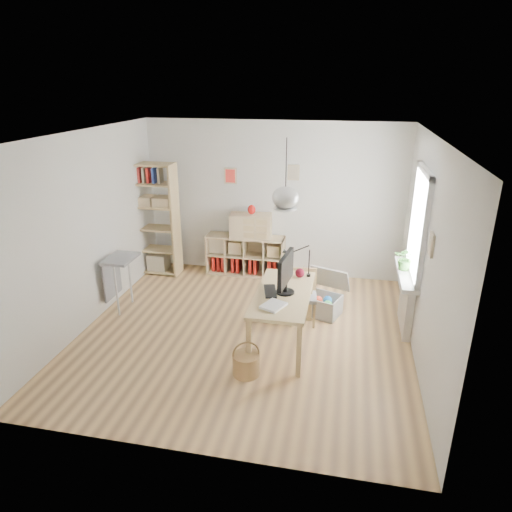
% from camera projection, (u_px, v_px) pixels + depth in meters
% --- Properties ---
extents(ground, '(4.50, 4.50, 0.00)m').
position_uv_depth(ground, '(245.00, 333.00, 6.39)').
color(ground, tan).
rests_on(ground, ground).
extents(room_shell, '(4.50, 4.50, 4.50)m').
position_uv_depth(room_shell, '(285.00, 198.00, 5.42)').
color(room_shell, silver).
rests_on(room_shell, ground).
extents(window_unit, '(0.07, 1.16, 1.46)m').
position_uv_depth(window_unit, '(420.00, 224.00, 5.96)').
color(window_unit, white).
rests_on(window_unit, ground).
extents(radiator, '(0.10, 0.80, 0.80)m').
position_uv_depth(radiator, '(406.00, 303.00, 6.38)').
color(radiator, silver).
rests_on(radiator, ground).
extents(windowsill, '(0.22, 1.20, 0.06)m').
position_uv_depth(windowsill, '(406.00, 274.00, 6.23)').
color(windowsill, white).
rests_on(windowsill, radiator).
extents(desk, '(0.70, 1.50, 0.75)m').
position_uv_depth(desk, '(283.00, 299.00, 5.91)').
color(desk, '#D2B678').
rests_on(desk, ground).
extents(cube_shelf, '(1.40, 0.38, 0.72)m').
position_uv_depth(cube_shelf, '(245.00, 258.00, 8.27)').
color(cube_shelf, beige).
rests_on(cube_shelf, ground).
extents(tall_bookshelf, '(0.80, 0.38, 2.00)m').
position_uv_depth(tall_bookshelf, '(154.00, 215.00, 8.02)').
color(tall_bookshelf, '#D2B678').
rests_on(tall_bookshelf, ground).
extents(side_table, '(0.40, 0.55, 0.85)m').
position_uv_depth(side_table, '(117.00, 268.00, 6.85)').
color(side_table, '#99999C').
rests_on(side_table, ground).
extents(chair, '(0.42, 0.42, 0.78)m').
position_uv_depth(chair, '(303.00, 293.00, 6.57)').
color(chair, '#99999C').
rests_on(chair, ground).
extents(wicker_basket, '(0.32, 0.32, 0.45)m').
position_uv_depth(wicker_basket, '(246.00, 364.00, 5.44)').
color(wicker_basket, '#966943').
rests_on(wicker_basket, ground).
extents(storage_chest, '(0.79, 0.84, 0.63)m').
position_uv_depth(storage_chest, '(322.00, 300.00, 6.89)').
color(storage_chest, silver).
rests_on(storage_chest, ground).
extents(monitor, '(0.24, 0.60, 0.52)m').
position_uv_depth(monitor, '(286.00, 272.00, 5.76)').
color(monitor, black).
rests_on(monitor, desk).
extents(keyboard, '(0.24, 0.42, 0.02)m').
position_uv_depth(keyboard, '(270.00, 291.00, 5.89)').
color(keyboard, black).
rests_on(keyboard, desk).
extents(task_lamp, '(0.39, 0.14, 0.42)m').
position_uv_depth(task_lamp, '(295.00, 258.00, 6.24)').
color(task_lamp, black).
rests_on(task_lamp, desk).
extents(yarn_ball, '(0.13, 0.13, 0.13)m').
position_uv_depth(yarn_ball, '(300.00, 273.00, 6.31)').
color(yarn_ball, '#4B0A13').
rests_on(yarn_ball, desk).
extents(paper_tray, '(0.33, 0.36, 0.03)m').
position_uv_depth(paper_tray, '(274.00, 306.00, 5.51)').
color(paper_tray, white).
rests_on(paper_tray, desk).
extents(drawer_chest, '(0.75, 0.40, 0.41)m').
position_uv_depth(drawer_chest, '(251.00, 226.00, 7.98)').
color(drawer_chest, beige).
rests_on(drawer_chest, cube_shelf).
extents(red_vase, '(0.14, 0.14, 0.17)m').
position_uv_depth(red_vase, '(252.00, 210.00, 7.87)').
color(red_vase, '#A0110D').
rests_on(red_vase, drawer_chest).
extents(potted_plant, '(0.35, 0.32, 0.33)m').
position_uv_depth(potted_plant, '(406.00, 258.00, 6.24)').
color(potted_plant, '#2C5921').
rests_on(potted_plant, windowsill).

